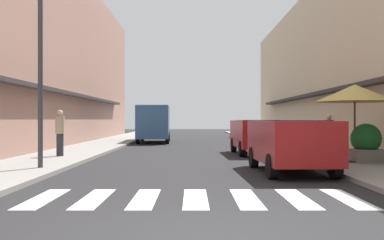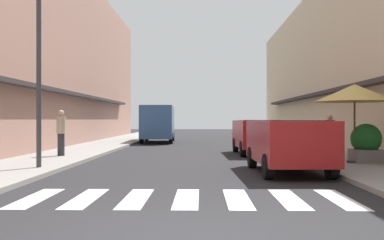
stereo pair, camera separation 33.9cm
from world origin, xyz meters
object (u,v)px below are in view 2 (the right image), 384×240
at_px(pedestrian_walking_near, 330,135).
at_px(street_lamp, 45,41).
at_px(delivery_van, 158,121).
at_px(cafe_umbrella, 355,93).
at_px(parked_car_near, 288,140).
at_px(pedestrian_walking_far, 61,132).
at_px(planter_midblock, 366,143).
at_px(parked_car_mid, 258,133).

bearing_deg(pedestrian_walking_near, street_lamp, 114.22).
xyz_separation_m(delivery_van, pedestrian_walking_near, (7.39, -12.99, -0.47)).
bearing_deg(cafe_umbrella, pedestrian_walking_near, 98.28).
bearing_deg(cafe_umbrella, street_lamp, -170.70).
bearing_deg(parked_car_near, street_lamp, 177.59).
bearing_deg(pedestrian_walking_far, planter_midblock, 173.67).
height_order(cafe_umbrella, pedestrian_walking_near, cafe_umbrella).
distance_m(delivery_van, planter_midblock, 16.79).
relative_size(cafe_umbrella, pedestrian_walking_far, 1.44).
distance_m(parked_car_mid, delivery_van, 11.22).
distance_m(parked_car_near, planter_midblock, 3.43).
height_order(parked_car_near, parked_car_mid, same).
distance_m(delivery_van, cafe_umbrella, 16.70).
height_order(parked_car_mid, pedestrian_walking_near, pedestrian_walking_near).
bearing_deg(cafe_umbrella, parked_car_mid, 116.63).
distance_m(parked_car_mid, cafe_umbrella, 5.64).
bearing_deg(street_lamp, pedestrian_walking_far, 101.19).
relative_size(parked_car_near, planter_midblock, 3.34).
relative_size(parked_car_near, street_lamp, 0.69).
relative_size(delivery_van, planter_midblock, 4.41).
bearing_deg(cafe_umbrella, delivery_van, 117.34).
height_order(street_lamp, cafe_umbrella, street_lamp).
distance_m(street_lamp, planter_midblock, 10.32).
bearing_deg(cafe_umbrella, parked_car_near, -143.39).
relative_size(parked_car_mid, delivery_van, 0.75).
xyz_separation_m(parked_car_mid, planter_midblock, (2.84, -4.80, -0.19)).
height_order(pedestrian_walking_near, pedestrian_walking_far, pedestrian_walking_far).
bearing_deg(street_lamp, pedestrian_walking_near, 20.27).
distance_m(parked_car_mid, street_lamp, 9.83).
distance_m(parked_car_mid, pedestrian_walking_near, 3.76).
xyz_separation_m(parked_car_near, pedestrian_walking_far, (-7.70, 4.36, 0.11)).
distance_m(delivery_van, pedestrian_walking_near, 14.95).
xyz_separation_m(parked_car_mid, street_lamp, (-6.89, -6.42, 2.81)).
height_order(parked_car_mid, street_lamp, street_lamp).
bearing_deg(parked_car_mid, planter_midblock, -59.36).
xyz_separation_m(parked_car_mid, cafe_umbrella, (2.45, -4.89, 1.40)).
xyz_separation_m(parked_car_near, delivery_van, (-5.21, 16.63, 0.48)).
bearing_deg(planter_midblock, pedestrian_walking_near, 110.77).
bearing_deg(street_lamp, cafe_umbrella, 9.30).
xyz_separation_m(delivery_van, cafe_umbrella, (7.66, -14.81, 0.92)).
bearing_deg(pedestrian_walking_far, pedestrian_walking_near, -177.37).
distance_m(parked_car_mid, pedestrian_walking_far, 8.05).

